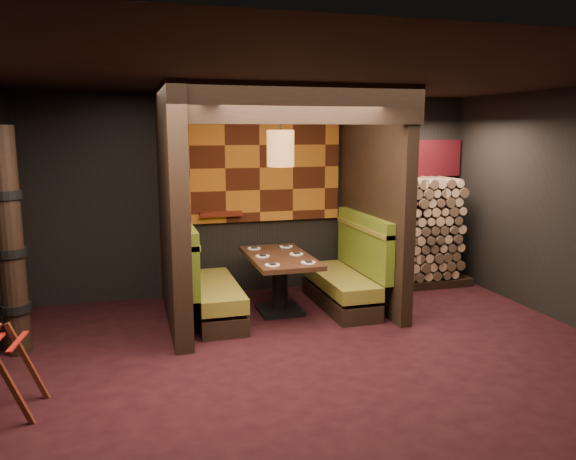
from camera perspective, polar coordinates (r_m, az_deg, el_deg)
The scene contains 19 objects.
floor at distance 5.97m, azimuth 3.54°, elevation -13.19°, with size 6.50×5.50×0.02m, color black.
ceiling at distance 5.51m, azimuth 3.87°, elevation 15.43°, with size 6.50×5.50×0.02m, color black.
wall_back at distance 8.18m, azimuth -2.82°, elevation 3.62°, with size 6.50×0.02×2.85m, color black.
wall_front at distance 3.17m, azimuth 20.88°, elevation -7.51°, with size 6.50×0.02×2.85m, color black.
partition_left at distance 6.89m, azimuth -11.68°, elevation 2.20°, with size 0.20×2.20×2.85m, color black.
partition_right at distance 7.60m, azimuth 8.63°, elevation 3.02°, with size 0.15×2.10×2.85m, color black.
header_beam at distance 6.14m, azimuth 1.35°, elevation 12.74°, with size 2.85×0.18×0.44m, color black.
tapa_back_panel at distance 8.10m, azimuth -2.94°, elevation 6.36°, with size 2.40×0.06×1.55m, color #A65A19.
tapa_side_panel at distance 7.03m, azimuth -10.94°, elevation 5.86°, with size 0.04×1.85×1.45m, color #A65A19.
lacquer_shelf at distance 7.99m, azimuth -6.82°, elevation 1.64°, with size 0.60×0.12×0.07m, color #561A0E.
booth_bench_left at distance 7.14m, azimuth -8.27°, elevation -5.84°, with size 0.68×1.60×1.14m.
booth_bench_right at distance 7.61m, azimuth 6.05°, elevation -4.78°, with size 0.68×1.60×1.14m.
dining_table at distance 7.28m, azimuth -0.84°, elevation -4.42°, with size 0.78×1.44×0.76m.
place_settings at distance 7.22m, azimuth -0.85°, elevation -2.52°, with size 0.63×1.17×0.03m.
pendant_lamp at distance 7.00m, azimuth -0.77°, elevation 8.30°, with size 0.34×0.34×0.95m.
totem_column at distance 6.48m, azimuth -26.38°, elevation -1.29°, with size 0.31×0.31×2.40m.
firewood_stack at distance 8.71m, azimuth 12.65°, elevation -0.25°, with size 1.73×0.70×1.64m.
mosaic_header at distance 8.87m, azimuth 11.90°, elevation 7.12°, with size 1.83×0.10×0.56m, color maroon.
bay_front_post at distance 7.88m, azimuth 8.44°, elevation 3.27°, with size 0.08×0.08×2.85m, color black.
Camera 1 is at (-1.85, -5.16, 2.35)m, focal length 35.00 mm.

